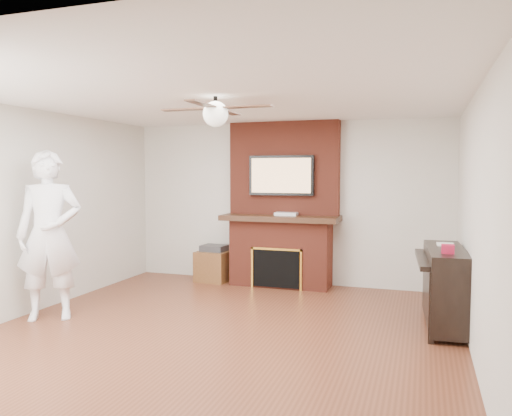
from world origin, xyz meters
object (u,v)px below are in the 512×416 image
(person, at_px, (49,235))
(piano, at_px, (444,285))
(fireplace, at_px, (282,220))
(side_table, at_px, (214,264))

(person, relative_size, piano, 1.44)
(fireplace, height_order, person, fireplace)
(person, height_order, side_table, person)
(piano, bearing_deg, person, -168.76)
(fireplace, bearing_deg, side_table, -176.51)
(fireplace, relative_size, person, 1.26)
(fireplace, distance_m, piano, 2.76)
(side_table, relative_size, piano, 0.42)
(person, bearing_deg, piano, -17.36)
(fireplace, xyz_separation_m, person, (-2.10, -2.59, -0.00))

